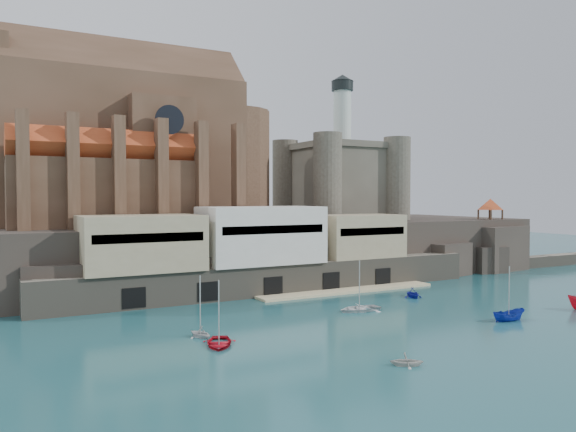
# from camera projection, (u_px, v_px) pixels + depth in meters

# --- Properties ---
(ground) EXTENTS (300.00, 300.00, 0.00)m
(ground) POSITION_uv_depth(u_px,v_px,m) (418.00, 315.00, 68.93)
(ground) COLOR #184A50
(ground) RESTS_ON ground
(promontory) EXTENTS (100.00, 36.00, 10.00)m
(promontory) POSITION_uv_depth(u_px,v_px,m) (271.00, 249.00, 103.14)
(promontory) COLOR black
(promontory) RESTS_ON ground
(quay) EXTENTS (70.00, 12.00, 13.05)m
(quay) POSITION_uv_depth(u_px,v_px,m) (261.00, 253.00, 84.02)
(quay) COLOR #6B6455
(quay) RESTS_ON ground
(church) EXTENTS (47.00, 25.93, 30.51)m
(church) POSITION_uv_depth(u_px,v_px,m) (136.00, 151.00, 93.18)
(church) COLOR #473021
(church) RESTS_ON promontory
(castle_keep) EXTENTS (21.20, 21.20, 29.30)m
(castle_keep) POSITION_uv_depth(u_px,v_px,m) (340.00, 178.00, 112.01)
(castle_keep) COLOR #484439
(castle_keep) RESTS_ON promontory
(rock_outcrop) EXTENTS (14.50, 10.50, 8.70)m
(rock_outcrop) POSITION_uv_depth(u_px,v_px,m) (490.00, 249.00, 111.66)
(rock_outcrop) COLOR black
(rock_outcrop) RESTS_ON ground
(pavilion) EXTENTS (6.40, 6.40, 5.40)m
(pavilion) POSITION_uv_depth(u_px,v_px,m) (490.00, 206.00, 111.49)
(pavilion) COLOR #473021
(pavilion) RESTS_ON rock_outcrop
(breakwater) EXTENTS (40.00, 3.00, 2.40)m
(breakwater) POSITION_uv_depth(u_px,v_px,m) (574.00, 263.00, 121.75)
(breakwater) COLOR #6B6455
(breakwater) RESTS_ON ground
(boat_0) EXTENTS (3.79, 2.44, 5.14)m
(boat_0) POSITION_uv_depth(u_px,v_px,m) (219.00, 345.00, 54.77)
(boat_0) COLOR #B90B19
(boat_0) RESTS_ON ground
(boat_1) EXTENTS (2.56, 2.88, 2.85)m
(boat_1) POSITION_uv_depth(u_px,v_px,m) (407.00, 366.00, 48.13)
(boat_1) COLOR beige
(boat_1) RESTS_ON ground
(boat_2) EXTENTS (1.89, 1.86, 4.43)m
(boat_2) POSITION_uv_depth(u_px,v_px,m) (509.00, 321.00, 65.51)
(boat_2) COLOR #132A9E
(boat_2) RESTS_ON ground
(boat_4) EXTENTS (2.94, 2.33, 2.97)m
(boat_4) POSITION_uv_depth(u_px,v_px,m) (200.00, 337.00, 57.89)
(boat_4) COLOR silver
(boat_4) RESTS_ON ground
(boat_6) EXTENTS (1.26, 4.12, 5.74)m
(boat_6) POSITION_uv_depth(u_px,v_px,m) (359.00, 311.00, 71.28)
(boat_6) COLOR silver
(boat_6) RESTS_ON ground
(boat_7) EXTENTS (3.38, 2.63, 3.45)m
(boat_7) POSITION_uv_depth(u_px,v_px,m) (413.00, 297.00, 80.69)
(boat_7) COLOR #141A98
(boat_7) RESTS_ON ground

